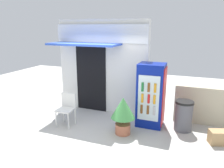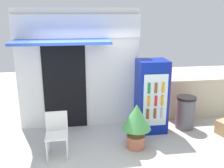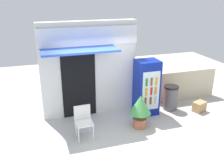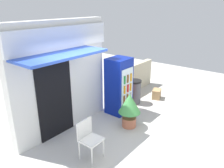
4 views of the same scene
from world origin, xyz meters
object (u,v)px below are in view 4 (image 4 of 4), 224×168
cardboard_box (157,94)px  plastic_chair (88,136)px  drink_cooler (119,86)px  potted_plant_near_shop (130,106)px  trash_bin (134,91)px

cardboard_box → plastic_chair: bearing=-174.7°
drink_cooler → cardboard_box: bearing=-14.3°
drink_cooler → plastic_chair: 2.38m
plastic_chair → potted_plant_near_shop: potted_plant_near_shop is taller
potted_plant_near_shop → plastic_chair: bearing=-178.8°
drink_cooler → trash_bin: bearing=0.3°
drink_cooler → cardboard_box: size_ratio=4.26×
trash_bin → cardboard_box: 0.98m
plastic_chair → trash_bin: bearing=14.7°
potted_plant_near_shop → trash_bin: size_ratio=1.20×
cardboard_box → potted_plant_near_shop: bearing=-171.7°
potted_plant_near_shop → trash_bin: 1.66m
plastic_chair → potted_plant_near_shop: (1.66, 0.03, 0.09)m
trash_bin → plastic_chair: bearing=-165.3°
trash_bin → potted_plant_near_shop: bearing=-151.7°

